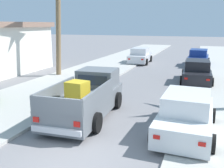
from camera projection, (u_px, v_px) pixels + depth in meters
ground_plane at (70, 162)px, 7.35m from camera, size 160.00×160.00×0.00m
sidewalk_left at (88, 74)px, 20.02m from camera, size 5.16×60.00×0.12m
curb_left at (101, 75)px, 19.63m from camera, size 0.16×60.00×0.10m
curb_right at (211, 83)px, 16.99m from camera, size 0.16×60.00×0.10m
pickup_truck at (87, 98)px, 10.96m from camera, size 2.45×5.32×1.80m
car_left_near at (186, 115)px, 9.12m from camera, size 2.10×4.29×1.54m
car_right_near at (198, 58)px, 24.28m from camera, size 2.11×4.30×1.54m
car_left_mid at (197, 72)px, 17.23m from camera, size 2.15×4.31×1.54m
car_right_mid at (140, 56)px, 25.87m from camera, size 2.16×4.32×1.54m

